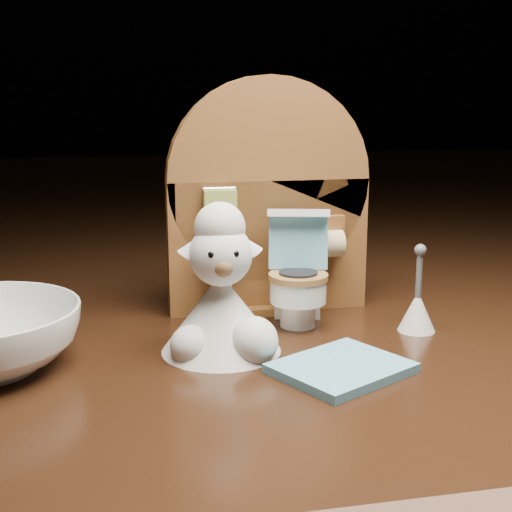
{
  "coord_description": "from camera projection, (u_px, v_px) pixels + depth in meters",
  "views": [
    {
      "loc": [
        -0.1,
        -0.38,
        0.14
      ],
      "look_at": [
        -0.02,
        0.02,
        0.05
      ],
      "focal_mm": 50.0,
      "sensor_mm": 36.0,
      "label": 1
    }
  ],
  "objects": [
    {
      "name": "backdrop_panel",
      "position": [
        267.0,
        211.0,
        0.46
      ],
      "size": [
        0.13,
        0.05,
        0.15
      ],
      "color": "brown",
      "rests_on": "ground"
    },
    {
      "name": "toy_toilet",
      "position": [
        298.0,
        282.0,
        0.44
      ],
      "size": [
        0.04,
        0.05,
        0.07
      ],
      "rotation": [
        0.0,
        0.0,
        -0.24
      ],
      "color": "white",
      "rests_on": "ground"
    },
    {
      "name": "bath_mat",
      "position": [
        341.0,
        368.0,
        0.36
      ],
      "size": [
        0.08,
        0.08,
        0.0
      ],
      "primitive_type": "cube",
      "rotation": [
        0.0,
        0.0,
        0.49
      ],
      "color": "#62A4B9",
      "rests_on": "ground"
    },
    {
      "name": "toilet_brush",
      "position": [
        417.0,
        308.0,
        0.43
      ],
      "size": [
        0.02,
        0.02,
        0.05
      ],
      "color": "white",
      "rests_on": "ground"
    },
    {
      "name": "plush_lamb",
      "position": [
        222.0,
        301.0,
        0.39
      ],
      "size": [
        0.07,
        0.07,
        0.09
      ],
      "rotation": [
        0.0,
        0.0,
        -0.05
      ],
      "color": "silver",
      "rests_on": "ground"
    }
  ]
}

